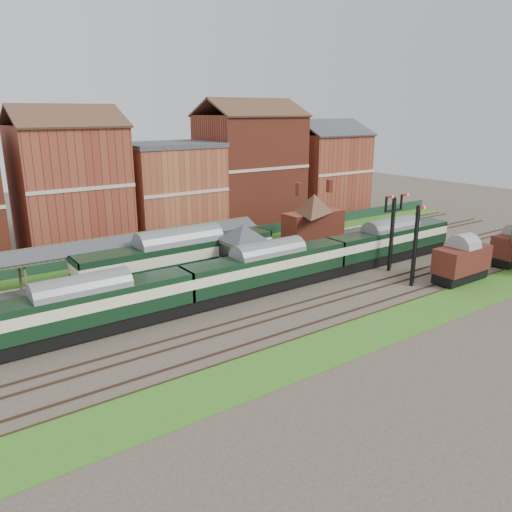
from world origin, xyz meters
TOP-DOWN VIEW (x-y plane):
  - ground at (0.00, 0.00)m, footprint 160.00×160.00m
  - grass_back at (0.00, 16.00)m, footprint 90.00×4.50m
  - grass_front at (0.00, -12.00)m, footprint 90.00×5.00m
  - fence at (0.00, 18.00)m, footprint 90.00×0.12m
  - platform at (-5.00, 9.75)m, footprint 55.00×3.40m
  - signal_box at (-3.00, 3.25)m, footprint 5.40×5.40m
  - brick_hut at (5.00, 3.25)m, footprint 3.20×2.64m
  - station_building at (12.00, 9.75)m, footprint 8.10×8.10m
  - canopy at (-11.00, 9.75)m, footprint 26.00×3.89m
  - semaphore_bracket at (12.04, -2.50)m, footprint 3.60×0.25m
  - semaphore_siding at (10.02, -7.00)m, footprint 1.23×0.25m
  - town_backdrop at (-0.18, 25.00)m, footprint 69.00×10.00m
  - dmu_train at (-2.38, 0.00)m, footprint 52.06×2.74m
  - platform_railcar at (-8.36, 6.50)m, footprint 20.31×3.20m
  - goods_van_a at (15.04, -9.00)m, footprint 6.23×2.70m

SIDE VIEW (x-z plane):
  - ground at x=0.00m, z-range 0.00..0.00m
  - grass_back at x=0.00m, z-range 0.00..0.06m
  - grass_front at x=0.00m, z-range 0.00..0.06m
  - platform at x=-5.00m, z-range 0.00..1.00m
  - fence at x=0.00m, z-range 0.00..1.50m
  - brick_hut at x=5.00m, z-range -0.28..2.67m
  - goods_van_a at x=15.04m, z-range 0.25..4.04m
  - dmu_train at x=-2.38m, z-range 0.35..4.34m
  - platform_railcar at x=-8.36m, z-range 0.38..5.06m
  - signal_box at x=-3.00m, z-range 0.19..6.19m
  - station_building at x=12.00m, z-range 1.01..6.91m
  - semaphore_siding at x=10.02m, z-range 0.16..8.16m
  - canopy at x=-11.00m, z-range 2.54..6.62m
  - semaphore_bracket at x=12.04m, z-range 0.54..8.72m
  - town_backdrop at x=-0.18m, z-range -1.00..15.00m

